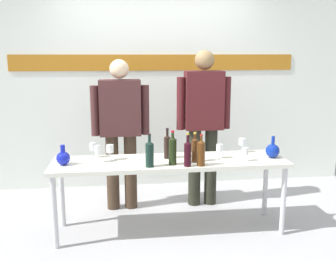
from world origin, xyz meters
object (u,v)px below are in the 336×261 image
wine_glass_right_1 (220,148)px  wine_glass_left_1 (110,149)px  wine_bottle_2 (150,153)px  wine_bottle_4 (173,150)px  wine_glass_left_2 (98,150)px  wine_glass_right_2 (245,151)px  wine_bottle_3 (188,153)px  wine_bottle_5 (195,149)px  wine_bottle_0 (167,146)px  decanter_blue_right (273,150)px  wine_glass_left_0 (93,147)px  presenter_left (121,125)px  wine_bottle_1 (201,152)px  presenter_right (203,118)px  display_table (170,167)px  wine_glass_right_0 (242,142)px  decanter_blue_left (63,158)px

wine_glass_right_1 → wine_glass_left_1: bearing=176.5°
wine_bottle_2 → wine_bottle_4: size_ratio=0.95×
wine_glass_left_2 → wine_glass_right_2: size_ratio=1.24×
wine_bottle_3 → wine_bottle_5: bearing=55.5°
wine_bottle_0 → wine_glass_left_1: 0.56m
decanter_blue_right → wine_glass_left_1: 1.59m
wine_bottle_2 → wine_glass_left_2: 0.51m
wine_bottle_0 → wine_glass_right_1: wine_bottle_0 is taller
wine_glass_right_1 → wine_glass_left_0: bearing=171.5°
wine_glass_right_2 → wine_bottle_4: bearing=-177.8°
presenter_left → wine_bottle_0: bearing=-51.2°
wine_bottle_5 → wine_glass_left_1: (-0.80, 0.16, -0.02)m
wine_glass_right_1 → wine_bottle_1: bearing=-136.1°
wine_bottle_3 → wine_glass_right_1: wine_bottle_3 is taller
wine_bottle_1 → wine_glass_right_1: size_ratio=2.08×
wine_bottle_5 → wine_glass_left_2: bearing=174.4°
presenter_right → wine_bottle_5: 0.77m
wine_bottle_4 → wine_glass_left_1: 0.62m
decanter_blue_right → presenter_right: size_ratio=0.12×
wine_bottle_1 → display_table: bearing=140.5°
wine_bottle_1 → wine_glass_right_0: 0.67m
display_table → wine_bottle_1: size_ratio=7.65×
decanter_blue_left → wine_bottle_2: 0.81m
decanter_blue_left → wine_glass_left_0: bearing=41.0°
decanter_blue_right → wine_bottle_0: bearing=174.1°
presenter_right → wine_glass_right_2: (0.25, -0.75, -0.20)m
decanter_blue_right → wine_glass_left_0: size_ratio=1.43×
display_table → presenter_left: bearing=126.2°
wine_bottle_1 → wine_glass_right_0: bearing=38.7°
decanter_blue_right → wine_bottle_3: size_ratio=0.70×
wine_glass_right_0 → wine_glass_right_2: 0.33m
decanter_blue_left → wine_bottle_4: wine_bottle_4 is taller
presenter_right → wine_glass_left_1: bearing=-151.7°
wine_bottle_1 → wine_glass_left_0: wine_bottle_1 is taller
wine_bottle_2 → wine_glass_right_0: size_ratio=2.04×
presenter_right → wine_bottle_0: 0.76m
wine_glass_right_0 → wine_bottle_3: bearing=-146.9°
decanter_blue_right → wine_glass_left_1: bearing=176.2°
presenter_right → wine_glass_right_0: size_ratio=11.80×
wine_glass_right_1 → wine_bottle_0: bearing=172.7°
decanter_blue_left → wine_bottle_2: bearing=-11.5°
wine_glass_left_0 → wine_glass_left_1: (0.17, -0.12, 0.00)m
wine_bottle_1 → wine_glass_right_2: 0.46m
presenter_right → wine_glass_left_2: 1.32m
wine_bottle_0 → wine_glass_left_1: size_ratio=1.97×
wine_bottle_1 → wine_bottle_2: bearing=177.2°
presenter_left → presenter_right: size_ratio=0.94×
presenter_right → wine_glass_right_1: presenter_right is taller
display_table → wine_glass_left_0: bearing=165.3°
wine_bottle_2 → wine_glass_left_1: bearing=143.5°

